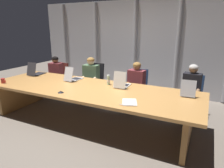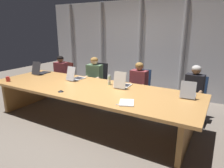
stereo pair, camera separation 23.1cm
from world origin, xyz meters
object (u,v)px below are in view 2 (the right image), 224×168
person_right_mid (193,92)px  conference_mic_left_side (61,91)px  laptop_right_mid (188,93)px  person_center (137,84)px  person_left_mid (93,77)px  spiral_notepad (127,103)px  person_left_end (59,73)px  water_bottle_primary (109,80)px  coffee_mug_near (8,79)px  office_chair_left_mid (97,87)px  laptop_left_mid (76,77)px  office_chair_left_end (64,82)px  office_chair_center (140,94)px  laptop_left_end (41,71)px  laptop_center (123,84)px  office_chair_right_mid (192,104)px

person_right_mid → conference_mic_left_side: bearing=-50.1°
laptop_right_mid → person_center: 1.37m
person_center → conference_mic_left_side: (-0.88, -1.50, 0.12)m
person_left_mid → spiral_notepad: bearing=43.3°
person_left_end → person_center: person_center is taller
water_bottle_primary → coffee_mug_near: (-2.06, -0.87, -0.04)m
office_chair_left_mid → spiral_notepad: size_ratio=2.62×
office_chair_left_mid → water_bottle_primary: office_chair_left_mid is taller
laptop_right_mid → office_chair_left_mid: 2.56m
spiral_notepad → person_left_mid: bearing=115.7°
laptop_right_mid → water_bottle_primary: laptop_right_mid is taller
laptop_left_mid → office_chair_left_end: bearing=58.8°
person_left_mid → person_center: size_ratio=1.03×
coffee_mug_near → spiral_notepad: 2.82m
laptop_right_mid → person_left_end: (-3.58, 0.63, -0.18)m
spiral_notepad → office_chair_center: bearing=81.5°
laptop_left_end → office_chair_center: bearing=-76.8°
office_chair_left_mid → coffee_mug_near: office_chair_left_mid is taller
laptop_left_mid → person_left_mid: size_ratio=0.38×
laptop_left_end → water_bottle_primary: laptop_left_end is taller
laptop_right_mid → coffee_mug_near: 3.71m
laptop_center → office_chair_right_mid: (1.23, 0.83, -0.46)m
conference_mic_left_side → person_center: bearing=59.6°
office_chair_left_mid → office_chair_center: 1.21m
office_chair_left_mid → spiral_notepad: (1.62, -1.59, 0.39)m
person_left_end → person_right_mid: bearing=85.6°
office_chair_left_mid → laptop_center: bearing=48.1°
person_right_mid → laptop_left_end: bearing=-75.6°
conference_mic_left_side → person_left_mid: bearing=102.4°
laptop_left_end → laptop_left_mid: (1.15, -0.03, -0.00)m
office_chair_right_mid → laptop_left_mid: bearing=-65.5°
office_chair_left_end → spiral_notepad: office_chair_left_end is taller
laptop_center → office_chair_left_mid: bearing=51.2°
office_chair_left_end → office_chair_right_mid: (3.58, 0.00, 0.00)m
person_left_end → person_center: 2.38m
office_chair_right_mid → water_bottle_primary: bearing=-56.7°
person_right_mid → conference_mic_left_side: person_right_mid is taller
laptop_left_end → person_center: bearing=-80.3°
office_chair_center → person_left_end: person_left_end is taller
laptop_left_mid → coffee_mug_near: bearing=130.1°
office_chair_center → spiral_notepad: size_ratio=2.49×
spiral_notepad → office_chair_left_end: bearing=127.4°
person_left_mid → conference_mic_left_side: bearing=7.0°
coffee_mug_near → office_chair_center: bearing=35.0°
coffee_mug_near → office_chair_left_end: bearing=89.3°
laptop_center → person_right_mid: bearing=-64.5°
laptop_right_mid → spiral_notepad: 1.12m
laptop_center → water_bottle_primary: bearing=84.1°
laptop_left_end → laptop_left_mid: bearing=-97.0°
office_chair_left_end → person_left_end: 0.33m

